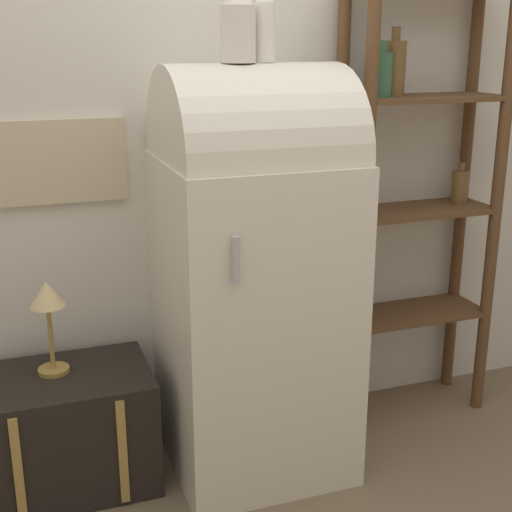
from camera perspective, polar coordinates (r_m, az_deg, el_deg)
ground_plane at (r=2.72m, az=1.53°, el=-18.21°), size 12.00×12.00×0.00m
wall_back at (r=2.77m, az=-2.71°, el=12.52°), size 7.00×0.09×2.70m
refrigerator at (r=2.56m, az=-0.22°, el=-0.84°), size 0.63×0.66×1.49m
suitcase_trunk at (r=2.73m, az=-15.00°, el=-13.31°), size 0.62×0.43×0.43m
shelf_unit at (r=2.96m, az=12.76°, el=6.13°), size 0.65×0.28×1.80m
vase_left at (r=2.41m, az=-1.48°, el=18.22°), size 0.12×0.12×0.27m
vase_center at (r=2.47m, az=0.71°, el=18.38°), size 0.07×0.07×0.29m
desk_lamp at (r=2.56m, az=-16.32°, el=-3.80°), size 0.12×0.12×0.34m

